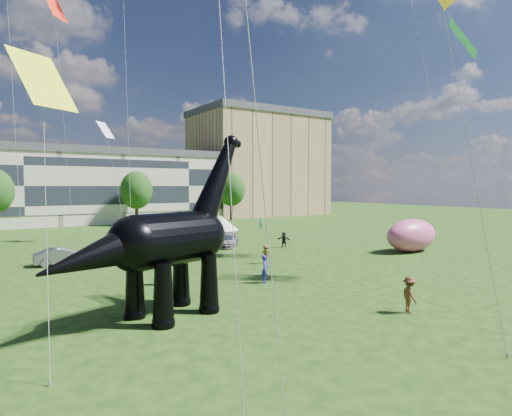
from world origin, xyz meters
TOP-DOWN VIEW (x-y plane):
  - ground at (0.00, 0.00)m, footprint 220.00×220.00m
  - terrace_row at (-8.00, 62.00)m, footprint 78.00×11.00m
  - apartment_block at (40.00, 65.00)m, footprint 28.00×18.00m
  - tree_mid_right at (8.00, 53.00)m, footprint 5.20×5.20m
  - tree_far_right at (26.00, 53.00)m, footprint 5.20×5.20m
  - dinosaur_sculpture at (-6.31, 3.36)m, footprint 11.90×5.39m
  - car_grey at (-8.21, 21.39)m, footprint 4.50×2.00m
  - car_white at (3.01, 22.25)m, footprint 5.49×4.38m
  - car_dark at (8.29, 23.07)m, footprint 4.41×4.72m
  - gazebo_near at (10.48, 28.33)m, footprint 5.28×5.28m
  - gazebo_far at (11.66, 30.76)m, footprint 4.05×4.05m
  - inflatable_pink at (22.00, 10.21)m, footprint 6.66×3.55m
  - visitors at (-1.79, 14.63)m, footprint 47.99×40.66m

SIDE VIEW (x-z plane):
  - ground at x=0.00m, z-range 0.00..0.00m
  - car_dark at x=8.29m, z-range 0.00..1.34m
  - car_white at x=3.01m, z-range 0.00..1.39m
  - car_grey at x=-8.21m, z-range 0.00..1.44m
  - visitors at x=-1.79m, z-range -0.06..1.83m
  - inflatable_pink at x=22.00m, z-range 0.00..3.26m
  - gazebo_far at x=11.66m, z-range 0.56..3.31m
  - gazebo_near at x=10.48m, z-range 0.57..3.41m
  - dinosaur_sculpture at x=-6.31m, z-range -1.20..8.61m
  - terrace_row at x=-8.00m, z-range 0.00..12.00m
  - tree_mid_right at x=8.00m, z-range 1.57..11.01m
  - tree_far_right at x=26.00m, z-range 1.57..11.01m
  - apartment_block at x=40.00m, z-range 0.00..22.00m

